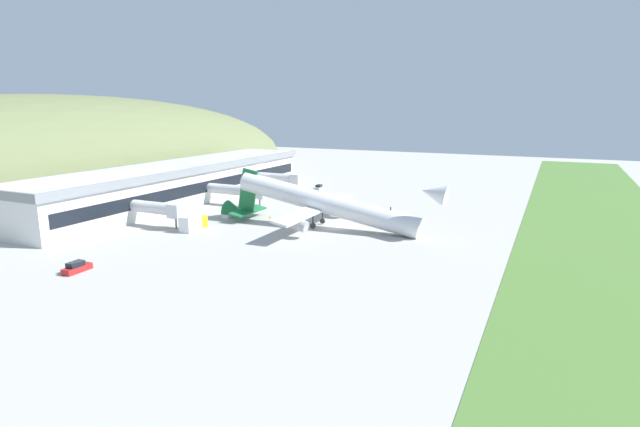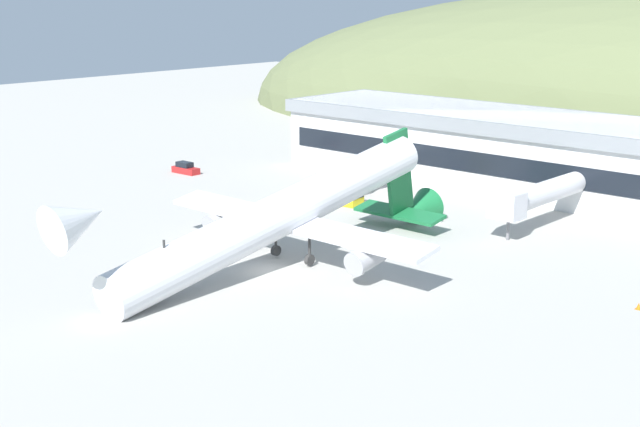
{
  "view_description": "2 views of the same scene",
  "coord_description": "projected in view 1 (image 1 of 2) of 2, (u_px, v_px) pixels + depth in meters",
  "views": [
    {
      "loc": [
        -92.71,
        -40.71,
        25.08
      ],
      "look_at": [
        -3.0,
        1.74,
        3.61
      ],
      "focal_mm": 28.0,
      "sensor_mm": 36.0,
      "label": 1
    },
    {
      "loc": [
        59.82,
        -57.7,
        26.84
      ],
      "look_at": [
        1.84,
        5.68,
        4.98
      ],
      "focal_mm": 50.0,
      "sensor_mm": 36.0,
      "label": 2
    }
  ],
  "objects": [
    {
      "name": "traffic_cone_1",
      "position": [
        270.0,
        217.0,
        113.59
      ],
      "size": [
        0.52,
        0.52,
        0.58
      ],
      "color": "orange",
      "rests_on": "ground_plane"
    },
    {
      "name": "service_car_1",
      "position": [
        319.0,
        188.0,
        152.47
      ],
      "size": [
        4.19,
        2.07,
        1.47
      ],
      "color": "#999EA3",
      "rests_on": "ground_plane"
    },
    {
      "name": "ground_plane",
      "position": [
        334.0,
        228.0,
        104.23
      ],
      "size": [
        357.35,
        357.35,
        0.0
      ],
      "primitive_type": "plane",
      "color": "#ADAAA3"
    },
    {
      "name": "service_car_0",
      "position": [
        231.0,
        214.0,
        114.88
      ],
      "size": [
        4.34,
        2.25,
        1.54
      ],
      "color": "silver",
      "rests_on": "ground_plane"
    },
    {
      "name": "cargo_airplane",
      "position": [
        322.0,
        204.0,
        104.27
      ],
      "size": [
        33.23,
        50.62,
        12.8
      ],
      "color": "silver"
    },
    {
      "name": "hill_backdrop",
      "position": [
        62.0,
        183.0,
        164.89
      ],
      "size": [
        247.03,
        84.62,
        57.52
      ],
      "primitive_type": "ellipsoid",
      "color": "#667047",
      "rests_on": "ground_plane"
    },
    {
      "name": "terminal_building",
      "position": [
        180.0,
        180.0,
        133.44
      ],
      "size": [
        96.0,
        18.93,
        10.06
      ],
      "color": "silver",
      "rests_on": "ground_plane"
    },
    {
      "name": "service_car_2",
      "position": [
        77.0,
        268.0,
        76.76
      ],
      "size": [
        4.58,
        1.88,
        1.69
      ],
      "color": "#B21E1E",
      "rests_on": "ground_plane"
    },
    {
      "name": "jetway_1",
      "position": [
        240.0,
        191.0,
        126.76
      ],
      "size": [
        3.38,
        17.41,
        5.43
      ],
      "color": "silver",
      "rests_on": "ground_plane"
    },
    {
      "name": "jetway_0",
      "position": [
        161.0,
        209.0,
        104.57
      ],
      "size": [
        3.38,
        13.37,
        5.43
      ],
      "color": "silver",
      "rests_on": "ground_plane"
    },
    {
      "name": "jetway_2",
      "position": [
        282.0,
        178.0,
        148.89
      ],
      "size": [
        3.38,
        14.37,
        5.43
      ],
      "color": "silver",
      "rests_on": "ground_plane"
    },
    {
      "name": "fuel_truck",
      "position": [
        193.0,
        223.0,
        102.63
      ],
      "size": [
        6.9,
        2.87,
        3.19
      ],
      "color": "gold",
      "rests_on": "ground_plane"
    },
    {
      "name": "traffic_cone_0",
      "position": [
        333.0,
        198.0,
        137.73
      ],
      "size": [
        0.52,
        0.52,
        0.58
      ],
      "color": "orange",
      "rests_on": "ground_plane"
    },
    {
      "name": "grass_strip_foreground",
      "position": [
        609.0,
        259.0,
        83.19
      ],
      "size": [
        321.61,
        30.28,
        0.08
      ],
      "primitive_type": "cube",
      "color": "#4C7533",
      "rests_on": "ground_plane"
    }
  ]
}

